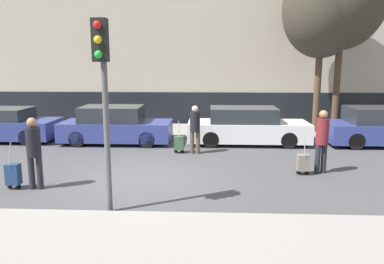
# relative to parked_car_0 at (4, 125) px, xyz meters

# --- Properties ---
(ground_plane) EXTENTS (80.00, 80.00, 0.00)m
(ground_plane) POSITION_rel_parked_car_0_xyz_m (6.37, -4.68, -0.62)
(ground_plane) COLOR #424244
(sidewalk_near) EXTENTS (28.00, 2.50, 0.12)m
(sidewalk_near) POSITION_rel_parked_car_0_xyz_m (6.37, -8.43, -0.56)
(sidewalk_near) COLOR gray
(sidewalk_near) RESTS_ON ground_plane
(sidewalk_far) EXTENTS (28.00, 3.00, 0.12)m
(sidewalk_far) POSITION_rel_parked_car_0_xyz_m (6.37, 2.32, -0.56)
(sidewalk_far) COLOR gray
(sidewalk_far) RESTS_ON ground_plane
(parked_car_0) EXTENTS (4.05, 1.81, 1.31)m
(parked_car_0) POSITION_rel_parked_car_0_xyz_m (0.00, 0.00, 0.00)
(parked_car_0) COLOR navy
(parked_car_0) RESTS_ON ground_plane
(parked_car_1) EXTENTS (4.17, 1.73, 1.43)m
(parked_car_1) POSITION_rel_parked_car_0_xyz_m (4.51, -0.22, 0.04)
(parked_car_1) COLOR navy
(parked_car_1) RESTS_ON ground_plane
(parked_car_2) EXTENTS (4.54, 1.74, 1.39)m
(parked_car_2) POSITION_rel_parked_car_0_xyz_m (9.54, -0.09, 0.03)
(parked_car_2) COLOR silver
(parked_car_2) RESTS_ON ground_plane
(parked_car_3) EXTENTS (4.38, 1.91, 1.42)m
(parked_car_3) POSITION_rel_parked_car_0_xyz_m (14.66, -0.08, 0.04)
(parked_car_3) COLOR navy
(parked_car_3) RESTS_ON ground_plane
(pedestrian_left) EXTENTS (0.35, 0.34, 1.77)m
(pedestrian_left) POSITION_rel_parked_car_0_xyz_m (3.88, -5.61, 0.39)
(pedestrian_left) COLOR #23232D
(pedestrian_left) RESTS_ON ground_plane
(trolley_left) EXTENTS (0.34, 0.29, 1.17)m
(trolley_left) POSITION_rel_parked_car_0_xyz_m (3.33, -5.64, -0.25)
(trolley_left) COLOR navy
(trolley_left) RESTS_ON ground_plane
(pedestrian_center) EXTENTS (0.35, 0.34, 1.65)m
(pedestrian_center) POSITION_rel_parked_car_0_xyz_m (7.63, -1.78, 0.31)
(pedestrian_center) COLOR #4C4233
(pedestrian_center) RESTS_ON ground_plane
(trolley_center) EXTENTS (0.34, 0.29, 1.12)m
(trolley_center) POSITION_rel_parked_car_0_xyz_m (7.09, -1.74, -0.27)
(trolley_center) COLOR #335138
(trolley_center) RESTS_ON ground_plane
(pedestrian_right) EXTENTS (0.34, 0.34, 1.78)m
(pedestrian_right) POSITION_rel_parked_car_0_xyz_m (11.24, -3.93, 0.40)
(pedestrian_right) COLOR #23232D
(pedestrian_right) RESTS_ON ground_plane
(trolley_right) EXTENTS (0.34, 0.29, 1.11)m
(trolley_right) POSITION_rel_parked_car_0_xyz_m (10.72, -4.10, -0.28)
(trolley_right) COLOR slate
(trolley_right) RESTS_ON ground_plane
(traffic_light) EXTENTS (0.28, 0.47, 3.87)m
(traffic_light) POSITION_rel_parked_car_0_xyz_m (6.06, -7.04, 2.14)
(traffic_light) COLOR #515154
(traffic_light) RESTS_ON ground_plane
(parked_bicycle) EXTENTS (1.77, 0.06, 0.96)m
(parked_bicycle) POSITION_rel_parked_car_0_xyz_m (2.92, 1.98, -0.13)
(parked_bicycle) COLOR black
(parked_bicycle) RESTS_ON sidewalk_far
(bare_tree_down_street) EXTENTS (3.25, 3.25, 7.09)m
(bare_tree_down_street) POSITION_rel_parked_car_0_xyz_m (12.72, 2.05, 4.58)
(bare_tree_down_street) COLOR #4C3826
(bare_tree_down_street) RESTS_ON sidewalk_far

